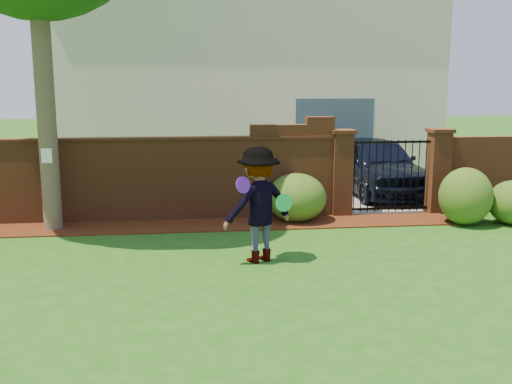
{
  "coord_description": "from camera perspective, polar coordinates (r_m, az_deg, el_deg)",
  "views": [
    {
      "loc": [
        -0.91,
        -8.3,
        2.89
      ],
      "look_at": [
        0.22,
        1.4,
        1.05
      ],
      "focal_mm": 41.1,
      "sensor_mm": 36.0,
      "label": 1
    }
  ],
  "objects": [
    {
      "name": "frisbee_purple",
      "position": [
        9.06,
        -1.27,
        0.69
      ],
      "size": [
        0.26,
        0.2,
        0.26
      ],
      "primitive_type": "cylinder",
      "rotation": [
        1.36,
        0.0,
        0.55
      ],
      "color": "#5F1CB5",
      "rests_on": "man"
    },
    {
      "name": "frisbee_green",
      "position": [
        9.41,
        2.7,
        -1.06
      ],
      "size": [
        0.29,
        0.11,
        0.29
      ],
      "primitive_type": "cylinder",
      "rotation": [
        1.43,
        0.0,
        0.17
      ],
      "color": "#1BCF4E",
      "rests_on": "man"
    },
    {
      "name": "shrub_middle",
      "position": [
        12.68,
        19.72,
        -0.4
      ],
      "size": [
        1.08,
        1.08,
        1.18
      ],
      "primitive_type": "ellipsoid",
      "color": "#265118",
      "rests_on": "ground"
    },
    {
      "name": "brick_wall",
      "position": [
        12.5,
        -11.63,
        1.42
      ],
      "size": [
        8.7,
        0.31,
        2.16
      ],
      "color": "brown",
      "rests_on": "ground"
    },
    {
      "name": "man",
      "position": [
        9.41,
        0.32,
        -1.29
      ],
      "size": [
        1.4,
        1.14,
        1.88
      ],
      "primitive_type": "imported",
      "rotation": [
        0.0,
        0.0,
        3.56
      ],
      "color": "gray",
      "rests_on": "ground"
    },
    {
      "name": "ground",
      "position": [
        8.84,
        -0.39,
        -8.46
      ],
      "size": [
        80.0,
        80.0,
        0.01
      ],
      "primitive_type": "cube",
      "color": "#205415",
      "rests_on": "ground"
    },
    {
      "name": "driveway",
      "position": [
        17.13,
        8.36,
        0.87
      ],
      "size": [
        3.2,
        8.0,
        0.01
      ],
      "primitive_type": "cube",
      "color": "gray",
      "rests_on": "ground"
    },
    {
      "name": "iron_gate",
      "position": [
        13.22,
        12.91,
        1.54
      ],
      "size": [
        1.78,
        0.03,
        1.6
      ],
      "color": "black",
      "rests_on": "ground"
    },
    {
      "name": "pillar_right",
      "position": [
        13.61,
        17.3,
        2.02
      ],
      "size": [
        0.5,
        0.5,
        1.88
      ],
      "color": "brown",
      "rests_on": "ground"
    },
    {
      "name": "house",
      "position": [
        20.39,
        -1.3,
        11.44
      ],
      "size": [
        12.4,
        6.4,
        6.3
      ],
      "color": "beige",
      "rests_on": "ground"
    },
    {
      "name": "shrub_left",
      "position": [
        12.27,
        3.97,
        -0.54
      ],
      "size": [
        1.24,
        1.24,
        1.02
      ],
      "primitive_type": "ellipsoid",
      "color": "#265118",
      "rests_on": "ground"
    },
    {
      "name": "paper_notice",
      "position": [
        11.9,
        -19.71,
        3.34
      ],
      "size": [
        0.2,
        0.01,
        0.28
      ],
      "primitive_type": "cube",
      "color": "white",
      "rests_on": "tree"
    },
    {
      "name": "car",
      "position": [
        15.42,
        11.92,
        2.47
      ],
      "size": [
        2.03,
        4.51,
        1.5
      ],
      "primitive_type": "imported",
      "rotation": [
        0.0,
        0.0,
        0.06
      ],
      "color": "black",
      "rests_on": "ground"
    },
    {
      "name": "mulch_bed",
      "position": [
        11.99,
        -6.67,
        -3.28
      ],
      "size": [
        11.1,
        1.08,
        0.03
      ],
      "primitive_type": "cube",
      "color": "#3D190B",
      "rests_on": "ground"
    },
    {
      "name": "pillar_left",
      "position": [
        12.88,
        8.31,
        1.93
      ],
      "size": [
        0.5,
        0.5,
        1.88
      ],
      "color": "brown",
      "rests_on": "ground"
    }
  ]
}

